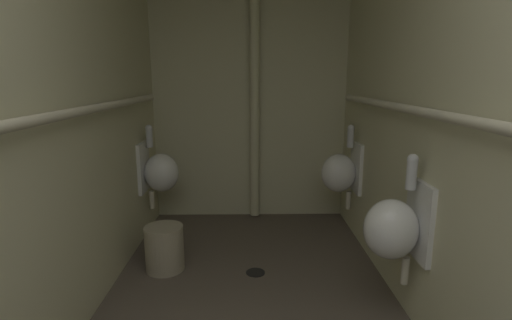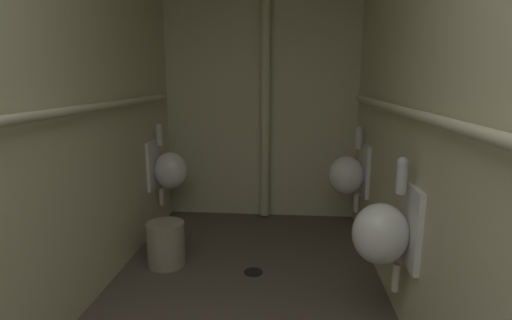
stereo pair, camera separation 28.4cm
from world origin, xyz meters
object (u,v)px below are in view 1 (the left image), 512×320
urinal_right_far (341,172)px  standpipe_back_wall (255,85)px  waste_bin (165,248)px  floor_drain (256,272)px  urinal_right_mid (395,227)px  urinal_left_mid (159,171)px

urinal_right_far → standpipe_back_wall: bearing=147.7°
waste_bin → standpipe_back_wall: bearing=58.0°
urinal_right_far → waste_bin: size_ratio=2.25×
floor_drain → urinal_right_mid: bearing=-38.2°
floor_drain → waste_bin: (-0.67, 0.07, 0.16)m
urinal_right_mid → waste_bin: bearing=155.0°
urinal_right_far → floor_drain: urinal_right_far is taller
urinal_right_far → floor_drain: bearing=-138.1°
floor_drain → waste_bin: bearing=174.2°
urinal_left_mid → urinal_right_far: same height
urinal_left_mid → floor_drain: urinal_left_mid is taller
urinal_right_mid → waste_bin: (-1.44, 0.67, -0.43)m
waste_bin → urinal_left_mid: bearing=104.4°
standpipe_back_wall → urinal_right_mid: bearing=-66.8°
urinal_left_mid → floor_drain: 1.26m
urinal_right_mid → urinal_right_far: same height
urinal_left_mid → urinal_right_far: (1.61, -0.04, 0.00)m
floor_drain → standpipe_back_wall: bearing=89.5°
urinal_right_far → standpipe_back_wall: standpipe_back_wall is taller
urinal_right_mid → urinal_right_far: 1.29m
urinal_right_mid → standpipe_back_wall: bearing=113.2°
urinal_left_mid → urinal_right_far: bearing=-1.4°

